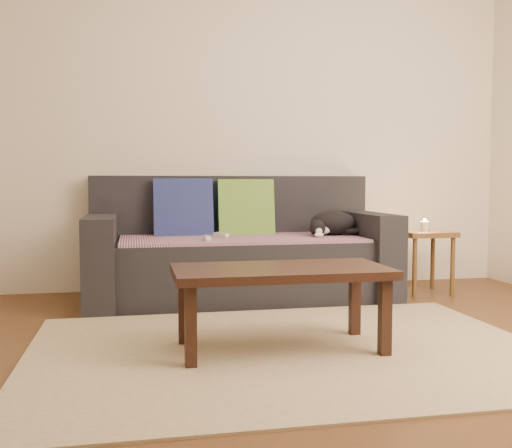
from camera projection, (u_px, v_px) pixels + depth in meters
name	position (u px, v px, depth m)	size (l,w,h in m)	color
ground	(297.00, 361.00, 2.76)	(4.50, 4.50, 0.00)	brown
back_wall	(229.00, 120.00, 4.62)	(4.50, 0.04, 2.60)	beige
sofa	(239.00, 254.00, 4.27)	(2.10, 0.94, 0.87)	#232328
throw_blanket	(241.00, 238.00, 4.18)	(1.66, 0.74, 0.02)	#482A50
cushion_navy	(183.00, 209.00, 4.34)	(0.43, 0.11, 0.43)	#111E49
cushion_green	(246.00, 208.00, 4.43)	(0.42, 0.10, 0.42)	#0B4A37
cat	(332.00, 223.00, 4.33)	(0.40, 0.30, 0.18)	black
wii_remote_a	(221.00, 235.00, 4.15)	(0.15, 0.04, 0.03)	white
wii_remote_b	(207.00, 238.00, 3.93)	(0.15, 0.04, 0.03)	white
side_table	(424.00, 242.00, 4.43)	(0.37, 0.37, 0.46)	brown
candle	(425.00, 226.00, 4.42)	(0.06, 0.06, 0.09)	beige
rug	(289.00, 350.00, 2.91)	(2.50, 1.80, 0.01)	tan
coffee_table	(281.00, 278.00, 2.89)	(1.03, 0.52, 0.41)	black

